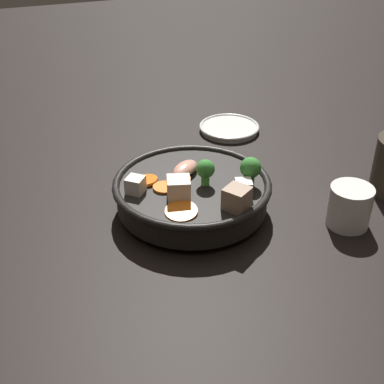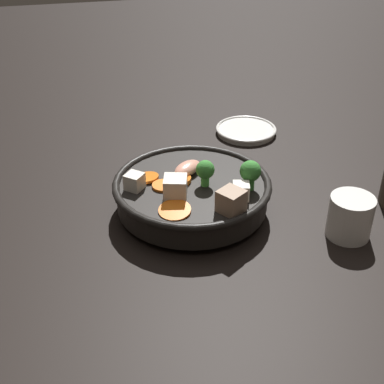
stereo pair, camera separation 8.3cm
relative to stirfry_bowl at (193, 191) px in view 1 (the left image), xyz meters
name	(u,v)px [view 1 (the left image)]	position (x,y,z in m)	size (l,w,h in m)	color
ground_plane	(192,210)	(0.00, 0.00, -0.04)	(3.00, 3.00, 0.00)	black
stirfry_bowl	(193,191)	(0.00, 0.00, 0.00)	(0.25, 0.25, 0.10)	black
side_saucer	(229,128)	(-0.25, 0.17, -0.03)	(0.12, 0.12, 0.01)	white
tea_cup	(350,206)	(0.12, 0.21, 0.00)	(0.06, 0.06, 0.06)	white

